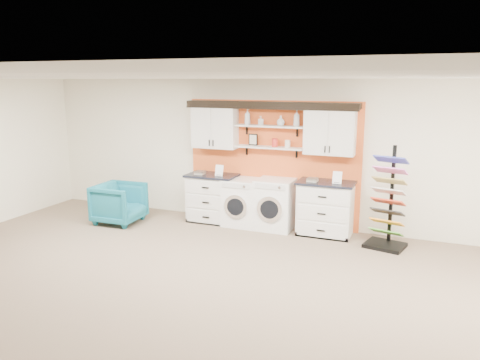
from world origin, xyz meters
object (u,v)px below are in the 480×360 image
at_px(base_cabinet_right, 325,208).
at_px(sample_rack, 387,216).
at_px(dryer, 275,204).
at_px(armchair, 119,203).
at_px(washer, 242,202).
at_px(base_cabinet_left, 212,198).

height_order(base_cabinet_right, sample_rack, sample_rack).
height_order(dryer, armchair, dryer).
xyz_separation_m(base_cabinet_right, washer, (-1.62, -0.00, -0.04)).
bearing_deg(armchair, dryer, -77.79).
bearing_deg(washer, base_cabinet_left, 179.70).
relative_size(base_cabinet_left, base_cabinet_right, 0.96).
bearing_deg(base_cabinet_right, sample_rack, -12.69).
distance_m(dryer, armchair, 3.07).
bearing_deg(washer, base_cabinet_right, 0.12).
relative_size(base_cabinet_right, sample_rack, 0.59).
relative_size(base_cabinet_right, armchair, 1.17).
bearing_deg(armchair, washer, -73.76).
bearing_deg(sample_rack, washer, -172.01).
height_order(base_cabinet_left, washer, base_cabinet_left).
bearing_deg(dryer, sample_rack, -6.79).
bearing_deg(sample_rack, base_cabinet_right, -179.57).
bearing_deg(armchair, sample_rack, -86.42).
bearing_deg(dryer, washer, 180.00).
bearing_deg(sample_rack, base_cabinet_left, -171.09).
distance_m(base_cabinet_left, washer, 0.64).
xyz_separation_m(dryer, armchair, (-2.97, -0.78, -0.09)).
distance_m(washer, dryer, 0.67).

